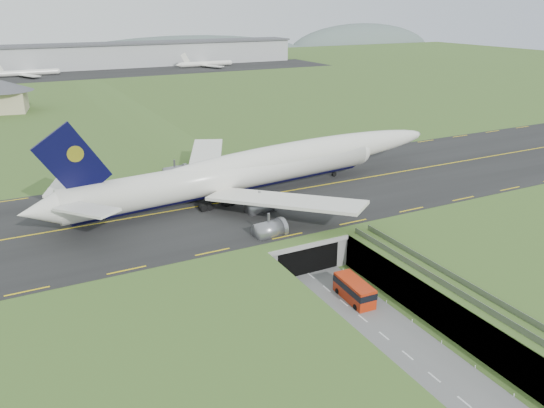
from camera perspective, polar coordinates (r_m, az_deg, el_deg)
ground at (r=87.72m, az=6.61°, el=-9.73°), size 900.00×900.00×0.00m
airfield_deck at (r=86.25m, az=6.69°, el=-8.01°), size 800.00×800.00×6.00m
trench_road at (r=82.51m, az=9.54°, el=-11.95°), size 12.00×75.00×0.20m
taxiway at (r=111.35m, az=-2.63°, el=0.62°), size 800.00×44.00×0.18m
tunnel_portal at (r=98.87m, az=1.35°, el=-3.75°), size 17.00×22.30×6.00m
guideway at (r=79.42m, az=21.35°, el=-10.20°), size 3.00×53.00×7.05m
jumbo_jet at (r=113.02m, az=-1.29°, el=3.86°), size 97.41×61.86×20.58m
shuttle_tram at (r=85.91m, az=8.84°, el=-9.15°), size 3.49×8.30×3.31m
service_building at (r=226.93m, az=-26.94°, el=10.57°), size 25.19×25.19×11.96m
cargo_terminal at (r=365.55m, az=-21.01°, el=14.57°), size 320.00×67.00×15.60m
distant_hills at (r=506.25m, az=-15.26°, el=14.46°), size 700.00×91.00×60.00m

